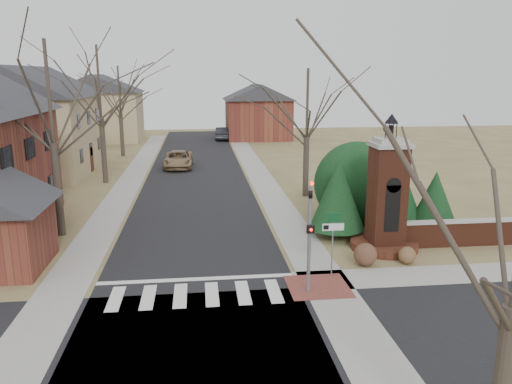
{
  "coord_description": "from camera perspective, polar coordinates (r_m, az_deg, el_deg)",
  "views": [
    {
      "loc": [
        0.24,
        -16.93,
        8.21
      ],
      "look_at": [
        2.9,
        6.0,
        2.74
      ],
      "focal_mm": 35.0,
      "sensor_mm": 36.0,
      "label": 1
    }
  ],
  "objects": [
    {
      "name": "evergreen_far",
      "position": [
        27.79,
        19.76,
        -0.61
      ],
      "size": [
        2.4,
        2.4,
        3.3
      ],
      "color": "#473D33",
      "rests_on": "ground"
    },
    {
      "name": "dry_shrub_right",
      "position": [
        23.25,
        16.88,
        -6.94
      ],
      "size": [
        0.78,
        0.78,
        0.78
      ],
      "primitive_type": "sphere",
      "color": "brown",
      "rests_on": "ground"
    },
    {
      "name": "ground",
      "position": [
        18.82,
        -6.86,
        -12.65
      ],
      "size": [
        120.0,
        120.0,
        0.0
      ],
      "primitive_type": "plane",
      "color": "brown",
      "rests_on": "ground"
    },
    {
      "name": "bare_tree_3",
      "position": [
        33.76,
        5.91,
        10.67
      ],
      "size": [
        7.0,
        7.0,
        9.7
      ],
      "color": "#473D33",
      "rests_on": "ground"
    },
    {
      "name": "main_street",
      "position": [
        39.79,
        -6.82,
        1.33
      ],
      "size": [
        8.0,
        70.0,
        0.01
      ],
      "primitive_type": "cube",
      "color": "black",
      "rests_on": "ground"
    },
    {
      "name": "brick_gate_monument",
      "position": [
        24.37,
        14.68,
        -1.49
      ],
      "size": [
        3.2,
        3.2,
        6.47
      ],
      "color": "#5C2A1B",
      "rests_on": "ground"
    },
    {
      "name": "bare_tree_0",
      "position": [
        26.93,
        -22.67,
        11.23
      ],
      "size": [
        8.05,
        8.05,
        11.15
      ],
      "color": "#473D33",
      "rests_on": "ground"
    },
    {
      "name": "house_distant_right",
      "position": [
        65.55,
        0.2,
        9.33
      ],
      "size": [
        8.8,
        8.8,
        7.3
      ],
      "color": "brown",
      "rests_on": "ground"
    },
    {
      "name": "dry_shrub_left",
      "position": [
        22.53,
        12.39,
        -6.99
      ],
      "size": [
        1.02,
        1.02,
        1.02
      ],
      "primitive_type": "sphere",
      "color": "brown",
      "rests_on": "ground"
    },
    {
      "name": "curb_apron",
      "position": [
        20.24,
        7.11,
        -10.69
      ],
      "size": [
        2.4,
        2.4,
        0.02
      ],
      "primitive_type": "cube",
      "color": "brown",
      "rests_on": "ground"
    },
    {
      "name": "pickup_truck",
      "position": [
        45.41,
        -8.87,
        3.7
      ],
      "size": [
        2.57,
        5.4,
        1.49
      ],
      "primitive_type": "imported",
      "rotation": [
        0.0,
        0.0,
        -0.02
      ],
      "color": "#937650",
      "rests_on": "ground"
    },
    {
      "name": "house_distant_left",
      "position": [
        66.19,
        -17.5,
        9.29
      ],
      "size": [
        10.8,
        8.8,
        8.53
      ],
      "color": "tan",
      "rests_on": "ground"
    },
    {
      "name": "cross_street",
      "position": [
        16.17,
        -6.87,
        -17.28
      ],
      "size": [
        120.0,
        8.0,
        0.01
      ],
      "primitive_type": "cube",
      "color": "black",
      "rests_on": "ground"
    },
    {
      "name": "evergreen_near",
      "position": [
        25.61,
        9.33,
        -0.2
      ],
      "size": [
        2.8,
        2.8,
        4.1
      ],
      "color": "#473D33",
      "rests_on": "ground"
    },
    {
      "name": "sidewalk_right_main",
      "position": [
        40.09,
        0.63,
        1.52
      ],
      "size": [
        2.0,
        60.0,
        0.02
      ],
      "primitive_type": "cube",
      "color": "gray",
      "rests_on": "ground"
    },
    {
      "name": "evergreen_mid",
      "position": [
        27.72,
        15.26,
        1.17
      ],
      "size": [
        3.4,
        3.4,
        4.7
      ],
      "color": "#473D33",
      "rests_on": "ground"
    },
    {
      "name": "traffic_signal_pole",
      "position": [
        18.83,
        6.16,
        -4.14
      ],
      "size": [
        0.28,
        0.41,
        4.5
      ],
      "color": "slate",
      "rests_on": "ground"
    },
    {
      "name": "distant_car",
      "position": [
        64.51,
        -3.79,
        6.71
      ],
      "size": [
        2.19,
        5.05,
        1.61
      ],
      "primitive_type": "imported",
      "rotation": [
        0.0,
        0.0,
        3.04
      ],
      "color": "#2E3035",
      "rests_on": "ground"
    },
    {
      "name": "sign_post",
      "position": [
        20.63,
        8.77,
        -4.51
      ],
      "size": [
        0.9,
        0.07,
        2.75
      ],
      "color": "slate",
      "rests_on": "ground"
    },
    {
      "name": "evergreen_mass",
      "position": [
        28.44,
        11.47,
        1.27
      ],
      "size": [
        4.8,
        4.8,
        4.8
      ],
      "primitive_type": "sphere",
      "color": "black",
      "rests_on": "ground"
    },
    {
      "name": "bare_tree_2",
      "position": [
        52.52,
        -15.41,
        11.57
      ],
      "size": [
        7.35,
        7.35,
        10.19
      ],
      "color": "#473D33",
      "rests_on": "ground"
    },
    {
      "name": "house_stucco_left",
      "position": [
        46.17,
        -24.14,
        7.68
      ],
      "size": [
        9.8,
        12.8,
        9.28
      ],
      "color": "tan",
      "rests_on": "ground"
    },
    {
      "name": "brick_garden_wall",
      "position": [
        26.72,
        23.54,
        -4.24
      ],
      "size": [
        7.5,
        0.5,
        1.3
      ],
      "color": "#5C2A1B",
      "rests_on": "ground"
    },
    {
      "name": "stop_bar",
      "position": [
        20.91,
        -6.85,
        -9.87
      ],
      "size": [
        8.0,
        0.35,
        0.02
      ],
      "primitive_type": "cube",
      "color": "silver",
      "rests_on": "ground"
    },
    {
      "name": "crosswalk_zone",
      "position": [
        19.54,
        -6.85,
        -11.6
      ],
      "size": [
        8.0,
        2.2,
        0.02
      ],
      "primitive_type": "cube",
      "color": "silver",
      "rests_on": "ground"
    },
    {
      "name": "sidewalk_left",
      "position": [
        40.16,
        -14.26,
        1.12
      ],
      "size": [
        2.0,
        60.0,
        0.02
      ],
      "primitive_type": "cube",
      "color": "gray",
      "rests_on": "ground"
    },
    {
      "name": "bare_tree_1",
      "position": [
        39.6,
        -17.58,
        12.46
      ],
      "size": [
        8.4,
        8.4,
        11.64
      ],
      "color": "#473D33",
      "rests_on": "ground"
    }
  ]
}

